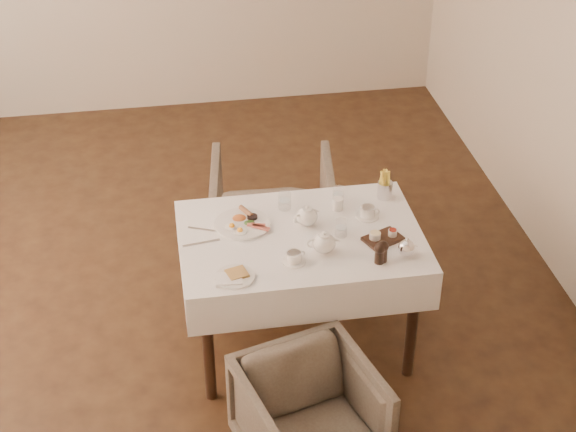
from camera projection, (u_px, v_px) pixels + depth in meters
The scene contains 20 objects.
table at pixel (301, 253), 4.71m from camera, with size 1.28×0.88×0.75m.
armchair_near at pixel (310, 418), 4.20m from camera, with size 0.61×0.63×0.57m, color #4C4138.
armchair_far at pixel (272, 215), 5.53m from camera, with size 0.75×0.77×0.70m, color #4C4138.
breakfast_plate at pixel (243, 223), 4.72m from camera, with size 0.30×0.30×0.04m.
side_plate at pixel (234, 277), 4.33m from camera, with size 0.20×0.20×0.02m.
teapot_centre at pixel (307, 215), 4.69m from camera, with size 0.16×0.12×0.13m, color white, non-canonical shape.
teapot_front at pixel (324, 242), 4.48m from camera, with size 0.16×0.13×0.13m, color white, non-canonical shape.
creamer at pixel (338, 204), 4.82m from camera, with size 0.06×0.06×0.07m, color white.
teacup_near at pixel (294, 258), 4.43m from camera, with size 0.12×0.12×0.06m.
teacup_far at pixel (368, 212), 4.77m from camera, with size 0.13×0.13×0.06m.
glass_left at pixel (285, 201), 4.83m from camera, with size 0.07×0.07×0.10m, color silver.
glass_mid at pixel (341, 228), 4.61m from camera, with size 0.07×0.07×0.09m, color silver.
glass_right at pixel (338, 195), 4.89m from camera, with size 0.06×0.06×0.09m, color silver.
condiment_board at pixel (382, 237), 4.59m from camera, with size 0.23×0.20×0.05m.
pepper_mill_left at pixel (380, 253), 4.41m from camera, with size 0.06×0.06×0.12m, color black, non-canonical shape.
pepper_mill_right at pixel (383, 251), 4.42m from camera, with size 0.06×0.06×0.12m, color black, non-canonical shape.
silver_pot at pixel (407, 247), 4.46m from camera, with size 0.10×0.08×0.11m, color white, non-canonical shape.
fries_cup at pixel (385, 186), 4.90m from camera, with size 0.08×0.08×0.18m.
cutlery_fork at pixel (205, 230), 4.68m from camera, with size 0.01×0.19×0.00m, color silver.
cutlery_knife at pixel (201, 243), 4.58m from camera, with size 0.02×0.20×0.00m, color silver.
Camera 1 is at (-0.14, -4.40, 3.42)m, focal length 55.00 mm.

